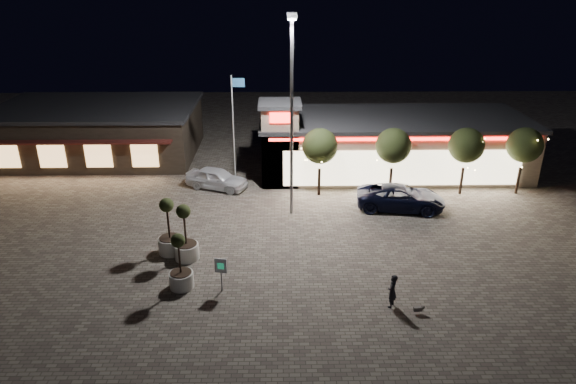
{
  "coord_description": "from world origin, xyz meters",
  "views": [
    {
      "loc": [
        1.27,
        -22.14,
        14.35
      ],
      "look_at": [
        1.74,
        6.0,
        2.34
      ],
      "focal_mm": 32.0,
      "sensor_mm": 36.0,
      "label": 1
    }
  ],
  "objects_px": {
    "pickup_truck": "(401,197)",
    "pedestrian": "(392,291)",
    "white_sedan": "(217,178)",
    "valet_sign": "(221,269)",
    "planter_left": "(170,236)",
    "planter_mid": "(181,271)"
  },
  "relations": [
    {
      "from": "white_sedan",
      "to": "pedestrian",
      "type": "bearing_deg",
      "value": -124.7
    },
    {
      "from": "white_sedan",
      "to": "planter_left",
      "type": "bearing_deg",
      "value": -167.92
    },
    {
      "from": "pickup_truck",
      "to": "valet_sign",
      "type": "xyz_separation_m",
      "value": [
        -10.82,
        -9.41,
        0.47
      ]
    },
    {
      "from": "white_sedan",
      "to": "pedestrian",
      "type": "xyz_separation_m",
      "value": [
        9.73,
        -14.52,
        0.07
      ]
    },
    {
      "from": "planter_left",
      "to": "pickup_truck",
      "type": "bearing_deg",
      "value": 21.69
    },
    {
      "from": "pickup_truck",
      "to": "white_sedan",
      "type": "height_order",
      "value": "pickup_truck"
    },
    {
      "from": "planter_left",
      "to": "planter_mid",
      "type": "distance_m",
      "value": 3.65
    },
    {
      "from": "white_sedan",
      "to": "valet_sign",
      "type": "xyz_separation_m",
      "value": [
        1.69,
        -13.12,
        0.5
      ]
    },
    {
      "from": "white_sedan",
      "to": "planter_mid",
      "type": "relative_size",
      "value": 1.52
    },
    {
      "from": "white_sedan",
      "to": "pedestrian",
      "type": "relative_size",
      "value": 2.69
    },
    {
      "from": "pickup_truck",
      "to": "planter_mid",
      "type": "height_order",
      "value": "planter_mid"
    },
    {
      "from": "pedestrian",
      "to": "planter_left",
      "type": "height_order",
      "value": "planter_left"
    },
    {
      "from": "pedestrian",
      "to": "planter_left",
      "type": "xyz_separation_m",
      "value": [
        -11.27,
        5.23,
        0.18
      ]
    },
    {
      "from": "pickup_truck",
      "to": "planter_left",
      "type": "height_order",
      "value": "planter_left"
    },
    {
      "from": "pedestrian",
      "to": "white_sedan",
      "type": "bearing_deg",
      "value": -119.57
    },
    {
      "from": "planter_left",
      "to": "white_sedan",
      "type": "bearing_deg",
      "value": 80.59
    },
    {
      "from": "pickup_truck",
      "to": "planter_mid",
      "type": "distance_m",
      "value": 15.7
    },
    {
      "from": "pickup_truck",
      "to": "planter_left",
      "type": "bearing_deg",
      "value": 119.82
    },
    {
      "from": "planter_mid",
      "to": "valet_sign",
      "type": "height_order",
      "value": "planter_mid"
    },
    {
      "from": "planter_mid",
      "to": "planter_left",
      "type": "bearing_deg",
      "value": 109.27
    },
    {
      "from": "pedestrian",
      "to": "valet_sign",
      "type": "bearing_deg",
      "value": -73.3
    },
    {
      "from": "pickup_truck",
      "to": "pedestrian",
      "type": "height_order",
      "value": "pedestrian"
    }
  ]
}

